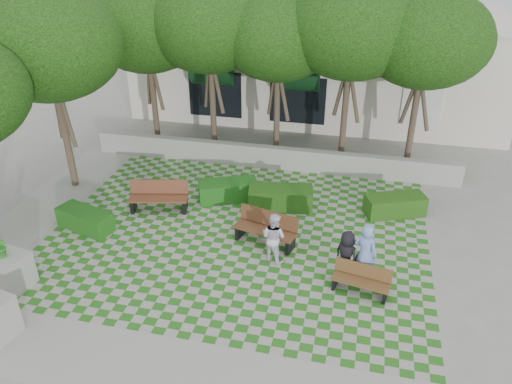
% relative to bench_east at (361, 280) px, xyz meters
% --- Properties ---
extents(ground, '(90.00, 90.00, 0.00)m').
position_rel_bench_east_xyz_m(ground, '(-3.99, 0.93, -0.40)').
color(ground, gray).
rests_on(ground, ground).
extents(lawn, '(12.00, 12.00, 0.00)m').
position_rel_bench_east_xyz_m(lawn, '(-3.99, 1.93, -0.39)').
color(lawn, '#2B721E').
rests_on(lawn, ground).
extents(sidewalk_south, '(16.00, 2.00, 0.01)m').
position_rel_bench_east_xyz_m(sidewalk_south, '(-3.99, -3.77, -0.39)').
color(sidewalk_south, '#9E9B93').
rests_on(sidewalk_south, ground).
extents(sidewalk_west, '(2.00, 12.00, 0.01)m').
position_rel_bench_east_xyz_m(sidewalk_west, '(-11.19, 1.93, -0.39)').
color(sidewalk_west, '#9E9B93').
rests_on(sidewalk_west, ground).
extents(retaining_wall, '(15.00, 0.36, 0.90)m').
position_rel_bench_east_xyz_m(retaining_wall, '(-3.99, 7.13, 0.05)').
color(retaining_wall, '#9E9B93').
rests_on(retaining_wall, ground).
extents(bench_east, '(1.63, 0.81, 0.82)m').
position_rel_bench_east_xyz_m(bench_east, '(0.00, 0.00, 0.00)').
color(bench_east, brown).
rests_on(bench_east, ground).
extents(bench_mid, '(2.08, 1.14, 1.04)m').
position_rel_bench_east_xyz_m(bench_mid, '(-3.02, 1.75, 0.11)').
color(bench_mid, '#53311C').
rests_on(bench_mid, ground).
extents(bench_west, '(2.12, 1.08, 1.06)m').
position_rel_bench_east_xyz_m(bench_west, '(-7.08, 2.90, 0.12)').
color(bench_west, brown).
rests_on(bench_west, ground).
extents(hedge_east, '(2.18, 1.52, 0.71)m').
position_rel_bench_east_xyz_m(hedge_east, '(0.96, 4.43, -0.04)').
color(hedge_east, '#204A13').
rests_on(hedge_east, ground).
extents(hedge_midright, '(2.33, 1.23, 0.78)m').
position_rel_bench_east_xyz_m(hedge_midright, '(-2.97, 4.00, -0.01)').
color(hedge_midright, '#1D4813').
rests_on(hedge_midright, ground).
extents(hedge_midleft, '(2.24, 1.58, 0.73)m').
position_rel_bench_east_xyz_m(hedge_midleft, '(-4.93, 4.14, -0.03)').
color(hedge_midleft, '#185115').
rests_on(hedge_midleft, ground).
extents(hedge_west, '(2.06, 1.29, 0.67)m').
position_rel_bench_east_xyz_m(hedge_west, '(-8.99, 1.23, -0.06)').
color(hedge_west, '#184E14').
rests_on(hedge_west, ground).
extents(planter_back, '(1.16, 1.16, 1.67)m').
position_rel_bench_east_xyz_m(planter_back, '(-9.48, -1.95, 0.16)').
color(planter_back, '#9E9B93').
rests_on(planter_back, ground).
extents(person_blue, '(0.81, 0.68, 1.90)m').
position_rel_bench_east_xyz_m(person_blue, '(0.02, 0.45, 0.56)').
color(person_blue, '#7D9FE4').
rests_on(person_blue, ground).
extents(person_dark, '(0.87, 0.80, 1.49)m').
position_rel_bench_east_xyz_m(person_dark, '(-0.48, 0.60, 0.35)').
color(person_dark, black).
rests_on(person_dark, ground).
extents(person_white, '(0.95, 0.87, 1.59)m').
position_rel_bench_east_xyz_m(person_white, '(-2.62, 0.92, 0.40)').
color(person_white, white).
rests_on(person_white, ground).
extents(tree_row, '(17.70, 13.40, 7.41)m').
position_rel_bench_east_xyz_m(tree_row, '(-5.86, 6.88, 4.78)').
color(tree_row, '#47382B').
rests_on(tree_row, ground).
extents(building, '(18.00, 8.92, 5.15)m').
position_rel_bench_east_xyz_m(building, '(-3.06, 15.01, 2.12)').
color(building, silver).
rests_on(building, ground).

